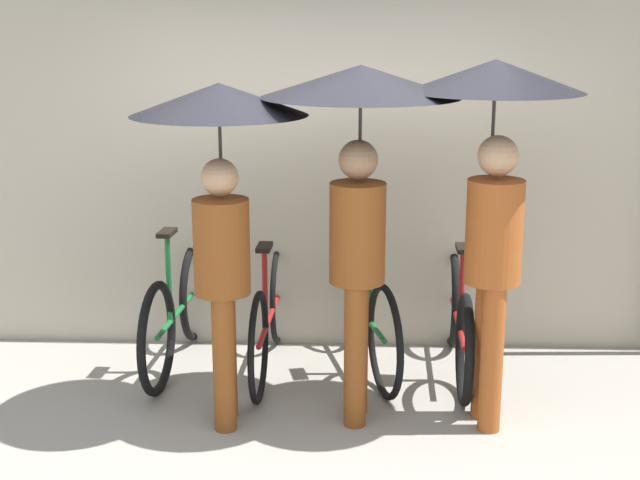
{
  "coord_description": "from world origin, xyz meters",
  "views": [
    {
      "loc": [
        0.23,
        -4.43,
        2.36
      ],
      "look_at": [
        0.04,
        0.85,
        1.0
      ],
      "focal_mm": 50.0,
      "sensor_mm": 36.0,
      "label": 1
    }
  ],
  "objects_px": {
    "parked_bicycle_2": "(363,310)",
    "pedestrian_trailing": "(494,144)",
    "pedestrian_leading": "(220,159)",
    "parked_bicycle_0": "(177,310)",
    "parked_bicycle_1": "(269,315)",
    "parked_bicycle_3": "(458,319)",
    "pedestrian_center": "(360,135)"
  },
  "relations": [
    {
      "from": "parked_bicycle_2",
      "to": "pedestrian_trailing",
      "type": "distance_m",
      "value": 1.66
    },
    {
      "from": "pedestrian_leading",
      "to": "parked_bicycle_0",
      "type": "bearing_deg",
      "value": 113.37
    },
    {
      "from": "parked_bicycle_1",
      "to": "parked_bicycle_3",
      "type": "height_order",
      "value": "parked_bicycle_3"
    },
    {
      "from": "parked_bicycle_2",
      "to": "pedestrian_trailing",
      "type": "height_order",
      "value": "pedestrian_trailing"
    },
    {
      "from": "parked_bicycle_2",
      "to": "pedestrian_leading",
      "type": "xyz_separation_m",
      "value": [
        -0.82,
        -0.86,
        1.17
      ]
    },
    {
      "from": "parked_bicycle_1",
      "to": "parked_bicycle_2",
      "type": "relative_size",
      "value": 0.98
    },
    {
      "from": "parked_bicycle_3",
      "to": "pedestrian_center",
      "type": "xyz_separation_m",
      "value": [
        -0.68,
        -0.67,
        1.32
      ]
    },
    {
      "from": "parked_bicycle_2",
      "to": "pedestrian_leading",
      "type": "relative_size",
      "value": 0.9
    },
    {
      "from": "parked_bicycle_0",
      "to": "parked_bicycle_1",
      "type": "distance_m",
      "value": 0.64
    },
    {
      "from": "pedestrian_leading",
      "to": "pedestrian_trailing",
      "type": "distance_m",
      "value": 1.53
    },
    {
      "from": "pedestrian_leading",
      "to": "parked_bicycle_3",
      "type": "bearing_deg",
      "value": 22.22
    },
    {
      "from": "parked_bicycle_2",
      "to": "pedestrian_trailing",
      "type": "bearing_deg",
      "value": -152.55
    },
    {
      "from": "pedestrian_center",
      "to": "parked_bicycle_1",
      "type": "bearing_deg",
      "value": 135.65
    },
    {
      "from": "parked_bicycle_2",
      "to": "pedestrian_center",
      "type": "xyz_separation_m",
      "value": [
        -0.04,
        -0.77,
        1.3
      ]
    },
    {
      "from": "parked_bicycle_1",
      "to": "pedestrian_center",
      "type": "relative_size",
      "value": 0.84
    },
    {
      "from": "parked_bicycle_1",
      "to": "pedestrian_leading",
      "type": "relative_size",
      "value": 0.88
    },
    {
      "from": "parked_bicycle_3",
      "to": "pedestrian_center",
      "type": "bearing_deg",
      "value": 136.43
    },
    {
      "from": "parked_bicycle_2",
      "to": "pedestrian_leading",
      "type": "bearing_deg",
      "value": 122.62
    },
    {
      "from": "parked_bicycle_0",
      "to": "parked_bicycle_2",
      "type": "height_order",
      "value": "parked_bicycle_2"
    },
    {
      "from": "parked_bicycle_2",
      "to": "pedestrian_leading",
      "type": "distance_m",
      "value": 1.67
    },
    {
      "from": "parked_bicycle_1",
      "to": "pedestrian_trailing",
      "type": "bearing_deg",
      "value": -116.03
    },
    {
      "from": "parked_bicycle_0",
      "to": "pedestrian_trailing",
      "type": "bearing_deg",
      "value": -107.29
    },
    {
      "from": "parked_bicycle_1",
      "to": "pedestrian_trailing",
      "type": "xyz_separation_m",
      "value": [
        1.34,
        -0.71,
        1.27
      ]
    },
    {
      "from": "parked_bicycle_0",
      "to": "parked_bicycle_1",
      "type": "height_order",
      "value": "parked_bicycle_0"
    },
    {
      "from": "parked_bicycle_0",
      "to": "pedestrian_leading",
      "type": "distance_m",
      "value": 1.5
    },
    {
      "from": "parked_bicycle_1",
      "to": "parked_bicycle_2",
      "type": "distance_m",
      "value": 0.64
    },
    {
      "from": "parked_bicycle_3",
      "to": "pedestrian_trailing",
      "type": "height_order",
      "value": "pedestrian_trailing"
    },
    {
      "from": "parked_bicycle_2",
      "to": "pedestrian_trailing",
      "type": "relative_size",
      "value": 0.85
    },
    {
      "from": "parked_bicycle_2",
      "to": "parked_bicycle_3",
      "type": "relative_size",
      "value": 1.05
    },
    {
      "from": "parked_bicycle_0",
      "to": "pedestrian_trailing",
      "type": "height_order",
      "value": "pedestrian_trailing"
    },
    {
      "from": "pedestrian_center",
      "to": "parked_bicycle_0",
      "type": "bearing_deg",
      "value": 153.42
    },
    {
      "from": "parked_bicycle_0",
      "to": "pedestrian_leading",
      "type": "bearing_deg",
      "value": -147.35
    }
  ]
}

